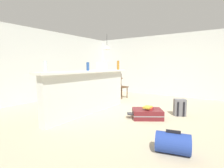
% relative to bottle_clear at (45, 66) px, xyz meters
% --- Properties ---
extents(ground_plane, '(13.00, 13.00, 0.05)m').
position_rel_bottle_clear_xyz_m(ground_plane, '(2.01, -0.58, -1.26)').
color(ground_plane, '#BCAD8E').
extents(wall_back, '(6.60, 0.10, 2.50)m').
position_rel_bottle_clear_xyz_m(wall_back, '(2.01, 2.47, 0.01)').
color(wall_back, silver).
rests_on(wall_back, ground_plane).
extents(wall_right, '(0.10, 6.00, 2.50)m').
position_rel_bottle_clear_xyz_m(wall_right, '(5.06, -0.28, 0.01)').
color(wall_right, silver).
rests_on(wall_right, ground_plane).
extents(partition_half_wall, '(2.80, 0.20, 1.07)m').
position_rel_bottle_clear_xyz_m(partition_half_wall, '(1.21, -0.07, -0.70)').
color(partition_half_wall, silver).
rests_on(partition_half_wall, ground_plane).
extents(bar_countertop, '(2.96, 0.40, 0.05)m').
position_rel_bottle_clear_xyz_m(bar_countertop, '(1.21, -0.07, -0.14)').
color(bar_countertop, white).
rests_on(bar_countertop, partition_half_wall).
extents(bottle_clear, '(0.07, 0.07, 0.23)m').
position_rel_bottle_clear_xyz_m(bottle_clear, '(0.00, 0.00, 0.00)').
color(bottle_clear, silver).
rests_on(bottle_clear, bar_countertop).
extents(bottle_blue, '(0.07, 0.07, 0.22)m').
position_rel_bottle_clear_xyz_m(bottle_blue, '(1.21, -0.04, -0.01)').
color(bottle_blue, '#284C89').
rests_on(bottle_blue, bar_countertop).
extents(bottle_amber, '(0.07, 0.07, 0.28)m').
position_rel_bottle_clear_xyz_m(bottle_amber, '(2.44, -0.17, 0.02)').
color(bottle_amber, '#9E661E').
rests_on(bottle_amber, bar_countertop).
extents(grocery_bag, '(0.26, 0.18, 0.22)m').
position_rel_bottle_clear_xyz_m(grocery_bag, '(1.73, -0.09, -0.00)').
color(grocery_bag, silver).
rests_on(grocery_bag, bar_countertop).
extents(dining_table, '(1.10, 0.80, 0.74)m').
position_rel_bottle_clear_xyz_m(dining_table, '(3.48, 1.02, -0.59)').
color(dining_table, '#4C331E').
rests_on(dining_table, ground_plane).
extents(dining_chair_near_partition, '(0.46, 0.46, 0.93)m').
position_rel_bottle_clear_xyz_m(dining_chair_near_partition, '(3.50, 0.43, -0.72)').
color(dining_chair_near_partition, '#4C331E').
rests_on(dining_chair_near_partition, ground_plane).
extents(pendant_lamp, '(0.34, 0.34, 0.64)m').
position_rel_bottle_clear_xyz_m(pendant_lamp, '(3.58, 1.10, 0.74)').
color(pendant_lamp, black).
extents(suitcase_flat_maroon, '(0.79, 0.87, 0.22)m').
position_rel_bottle_clear_xyz_m(suitcase_flat_maroon, '(1.67, -1.50, -1.13)').
color(suitcase_flat_maroon, maroon).
rests_on(suitcase_flat_maroon, ground_plane).
extents(duffel_bag_blue, '(0.41, 0.54, 0.34)m').
position_rel_bottle_clear_xyz_m(duffel_bag_blue, '(0.35, -2.46, -1.09)').
color(duffel_bag_blue, '#233D93').
rests_on(duffel_bag_blue, ground_plane).
extents(backpack_grey, '(0.32, 0.33, 0.42)m').
position_rel_bottle_clear_xyz_m(backpack_grey, '(2.35, -2.07, -1.04)').
color(backpack_grey, slate).
rests_on(backpack_grey, ground_plane).
extents(book_stack, '(0.31, 0.20, 0.08)m').
position_rel_bottle_clear_xyz_m(book_stack, '(1.68, -1.53, -0.98)').
color(book_stack, '#AD2D2D').
rests_on(book_stack, suitcase_flat_maroon).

